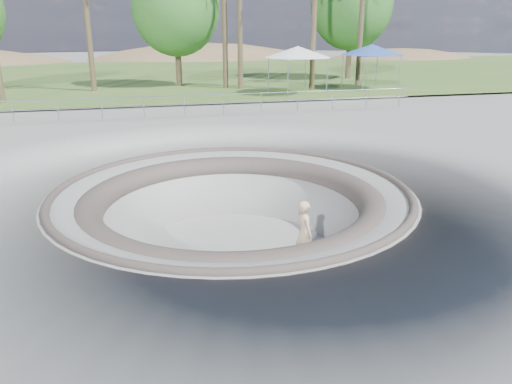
# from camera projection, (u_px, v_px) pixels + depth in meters

# --- Properties ---
(ground) EXTENTS (180.00, 180.00, 0.00)m
(ground) POSITION_uv_depth(u_px,v_px,m) (232.00, 191.00, 14.28)
(ground) COLOR gray
(ground) RESTS_ON ground
(skate_bowl) EXTENTS (14.00, 14.00, 4.10)m
(skate_bowl) POSITION_uv_depth(u_px,v_px,m) (233.00, 249.00, 14.86)
(skate_bowl) COLOR gray
(skate_bowl) RESTS_ON ground
(grass_strip) EXTENTS (180.00, 36.00, 0.12)m
(grass_strip) POSITION_uv_depth(u_px,v_px,m) (158.00, 75.00, 45.48)
(grass_strip) COLOR #3D6127
(grass_strip) RESTS_ON ground
(distant_hills) EXTENTS (103.20, 45.00, 28.60)m
(distant_hills) POSITION_uv_depth(u_px,v_px,m) (178.00, 112.00, 69.96)
(distant_hills) COLOR brown
(distant_hills) RESTS_ON ground
(safety_railing) EXTENTS (25.00, 0.06, 1.03)m
(safety_railing) POSITION_uv_depth(u_px,v_px,m) (184.00, 105.00, 25.10)
(safety_railing) COLOR gray
(safety_railing) RESTS_ON ground
(skateboard) EXTENTS (0.86, 0.55, 0.09)m
(skateboard) POSITION_uv_depth(u_px,v_px,m) (303.00, 265.00, 13.87)
(skateboard) COLOR #93613A
(skateboard) RESTS_ON ground
(skater) EXTENTS (0.53, 0.74, 1.88)m
(skater) POSITION_uv_depth(u_px,v_px,m) (304.00, 233.00, 13.56)
(skater) COLOR beige
(skater) RESTS_ON skateboard
(canopy_white) EXTENTS (5.81, 5.81, 2.98)m
(canopy_white) POSITION_uv_depth(u_px,v_px,m) (298.00, 52.00, 31.76)
(canopy_white) COLOR gray
(canopy_white) RESTS_ON ground
(canopy_blue) EXTENTS (5.93, 5.93, 3.01)m
(canopy_blue) POSITION_uv_depth(u_px,v_px,m) (372.00, 50.00, 34.28)
(canopy_blue) COLOR gray
(canopy_blue) RESTS_ON ground
(bushy_tree_mid) EXTENTS (6.17, 5.61, 8.90)m
(bushy_tree_mid) POSITION_uv_depth(u_px,v_px,m) (176.00, 8.00, 35.06)
(bushy_tree_mid) COLOR brown
(bushy_tree_mid) RESTS_ON ground
(bushy_tree_right) EXTENTS (6.70, 6.09, 9.66)m
(bushy_tree_right) POSITION_uv_depth(u_px,v_px,m) (352.00, 4.00, 40.13)
(bushy_tree_right) COLOR brown
(bushy_tree_right) RESTS_ON ground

